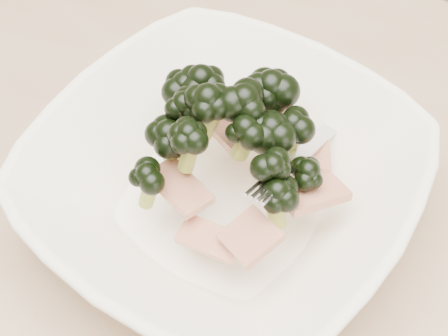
{
  "coord_description": "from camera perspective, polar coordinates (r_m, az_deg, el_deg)",
  "views": [
    {
      "loc": [
        0.19,
        -0.16,
        1.18
      ],
      "look_at": [
        0.02,
        0.05,
        0.8
      ],
      "focal_mm": 50.0,
      "sensor_mm": 36.0,
      "label": 1
    }
  ],
  "objects": [
    {
      "name": "dining_table",
      "position": [
        0.59,
        -5.02,
        -10.96
      ],
      "size": [
        1.2,
        0.8,
        0.75
      ],
      "color": "tan",
      "rests_on": "ground"
    },
    {
      "name": "broccoli_dish",
      "position": [
        0.48,
        0.13,
        -0.44
      ],
      "size": [
        0.3,
        0.3,
        0.11
      ],
      "color": "white",
      "rests_on": "dining_table"
    }
  ]
}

